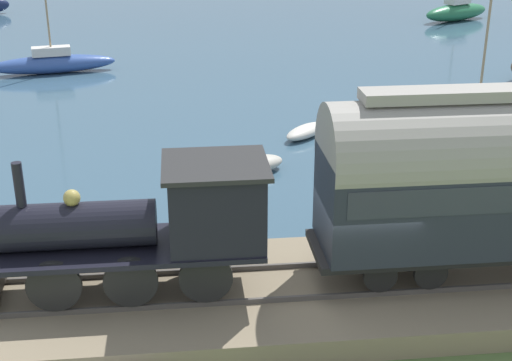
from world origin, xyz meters
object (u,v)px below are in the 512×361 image
Objects in this scene: steam_locomotive at (157,219)px; sailboat_blue at (52,63)px; sailboat_green at (457,11)px; rowboat_far_out at (306,131)px; sailboat_white at (478,109)px; rowboat_near_shore at (254,165)px.

sailboat_blue reaches higher than steam_locomotive.
sailboat_green is 29.38m from rowboat_far_out.
steam_locomotive is 0.97× the size of sailboat_green.
sailboat_white reaches higher than rowboat_far_out.
sailboat_blue is (23.55, 5.92, -1.78)m from steam_locomotive.
sailboat_green is at bearing -74.36° from sailboat_blue.
rowboat_near_shore is at bearing -19.77° from steam_locomotive.
rowboat_near_shore is at bearing 100.25° from rowboat_far_out.
rowboat_near_shore is at bearing 120.05° from sailboat_green.
sailboat_green is 2.68× the size of rowboat_near_shore.
rowboat_near_shore reaches higher than rowboat_far_out.
sailboat_white reaches higher than steam_locomotive.
sailboat_white is at bearing 133.16° from sailboat_green.
steam_locomotive is 2.61× the size of rowboat_near_shore.
steam_locomotive is at bearing 110.77° from sailboat_white.
sailboat_green is 25.77m from sailboat_white.
sailboat_white is at bearing -131.75° from sailboat_blue.
rowboat_far_out is at bearing -24.50° from steam_locomotive.
sailboat_green is 0.89× the size of sailboat_blue.
rowboat_near_shore is (-15.23, -8.91, -0.27)m from sailboat_blue.
steam_locomotive is at bearing 134.56° from rowboat_near_shore.
sailboat_green reaches higher than steam_locomotive.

